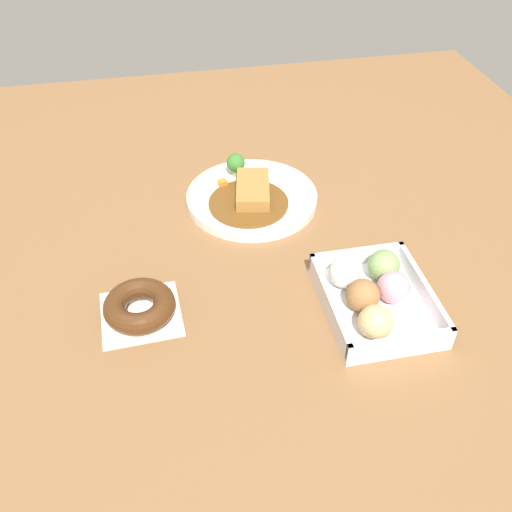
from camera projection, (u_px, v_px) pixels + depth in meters
The scene contains 4 objects.
ground_plane at pixel (240, 257), 0.99m from camera, with size 1.60×1.60×0.00m, color brown.
curry_plate at pixel (251, 196), 1.10m from camera, with size 0.26×0.26×0.07m.
donut_box at pixel (374, 295), 0.88m from camera, with size 0.20×0.16×0.06m.
chocolate_ring_donut at pixel (140, 306), 0.87m from camera, with size 0.13×0.13×0.04m.
Camera 1 is at (0.73, -0.12, 0.65)m, focal length 39.55 mm.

